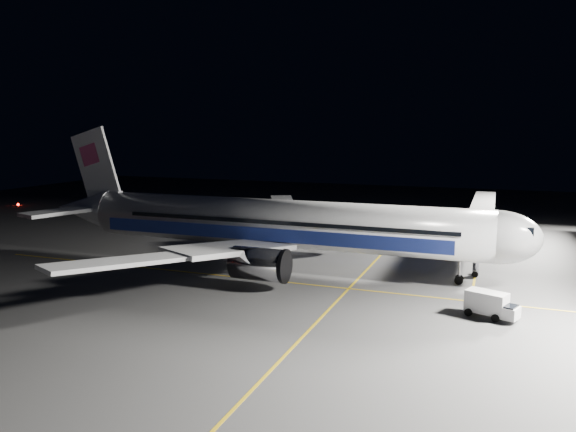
% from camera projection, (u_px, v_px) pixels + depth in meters
% --- Properties ---
extents(ground, '(200.00, 200.00, 0.00)m').
position_uv_depth(ground, '(280.00, 267.00, 66.91)').
color(ground, '#4C4C4F').
rests_on(ground, ground).
extents(guide_line_main, '(0.25, 80.00, 0.01)m').
position_uv_depth(guide_line_main, '(362.00, 275.00, 63.41)').
color(guide_line_main, gold).
rests_on(guide_line_main, ground).
extents(guide_line_cross, '(70.00, 0.25, 0.01)m').
position_uv_depth(guide_line_cross, '(260.00, 279.00, 61.36)').
color(guide_line_cross, gold).
rests_on(guide_line_cross, ground).
extents(guide_line_side, '(0.25, 40.00, 0.01)m').
position_uv_depth(guide_line_side, '(477.00, 264.00, 68.46)').
color(guide_line_side, gold).
rests_on(guide_line_side, ground).
extents(airliner, '(61.48, 54.22, 16.64)m').
position_uv_depth(airliner, '(271.00, 224.00, 66.48)').
color(airliner, silver).
rests_on(airliner, ground).
extents(jet_bridge, '(3.60, 34.40, 6.30)m').
position_uv_depth(jet_bridge, '(482.00, 217.00, 75.19)').
color(jet_bridge, '#B2B2B7').
rests_on(jet_bridge, ground).
extents(service_truck, '(4.76, 3.23, 2.27)m').
position_uv_depth(service_truck, '(491.00, 304.00, 48.87)').
color(service_truck, silver).
rests_on(service_truck, ground).
extents(baggage_tug, '(2.23, 1.86, 1.50)m').
position_uv_depth(baggage_tug, '(297.00, 235.00, 83.56)').
color(baggage_tug, black).
rests_on(baggage_tug, ground).
extents(safety_cone_a, '(0.44, 0.44, 0.66)m').
position_uv_depth(safety_cone_a, '(270.00, 255.00, 71.55)').
color(safety_cone_a, '#FF470A').
rests_on(safety_cone_a, ground).
extents(safety_cone_b, '(0.42, 0.42, 0.63)m').
position_uv_depth(safety_cone_b, '(322.00, 245.00, 78.16)').
color(safety_cone_b, '#FF470A').
rests_on(safety_cone_b, ground).
extents(safety_cone_c, '(0.39, 0.39, 0.58)m').
position_uv_depth(safety_cone_c, '(256.00, 249.00, 75.75)').
color(safety_cone_c, '#FF470A').
rests_on(safety_cone_c, ground).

